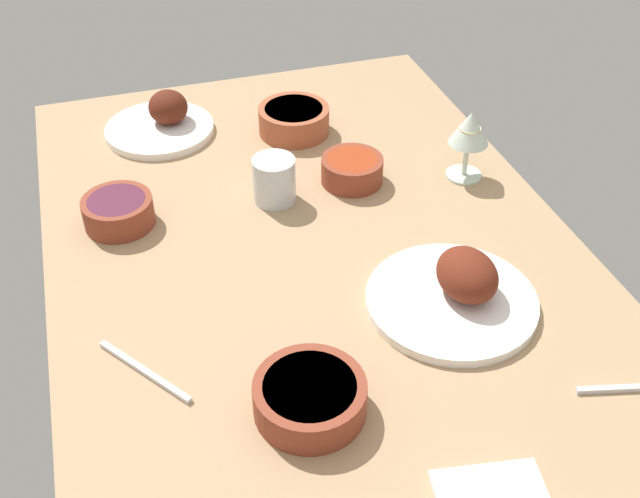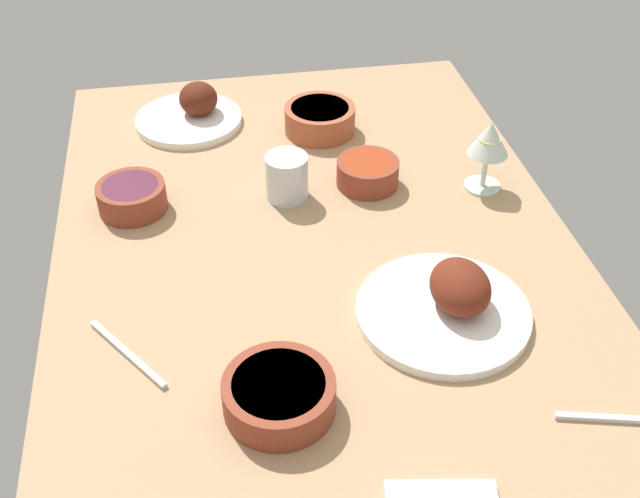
{
  "view_description": "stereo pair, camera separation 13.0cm",
  "coord_description": "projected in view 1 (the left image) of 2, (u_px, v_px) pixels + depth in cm",
  "views": [
    {
      "loc": [
        96.26,
        -30.16,
        87.53
      ],
      "look_at": [
        0.0,
        0.0,
        6.0
      ],
      "focal_mm": 43.3,
      "sensor_mm": 36.0,
      "label": 1
    },
    {
      "loc": [
        99.34,
        -17.58,
        87.53
      ],
      "look_at": [
        0.0,
        0.0,
        6.0
      ],
      "focal_mm": 43.3,
      "sensor_mm": 36.0,
      "label": 2
    }
  ],
  "objects": [
    {
      "name": "water_tumbler",
      "position": [
        274.0,
        180.0,
        1.42
      ],
      "size": [
        7.97,
        7.97,
        8.67
      ],
      "primitive_type": "cylinder",
      "color": "silver",
      "rests_on": "dining_table"
    },
    {
      "name": "fork_loose",
      "position": [
        145.0,
        371.0,
        1.11
      ],
      "size": [
        15.4,
        11.34,
        0.8
      ],
      "primitive_type": "cube",
      "rotation": [
        0.0,
        0.0,
        0.62
      ],
      "color": "silver",
      "rests_on": "dining_table"
    },
    {
      "name": "dining_table",
      "position": [
        320.0,
        267.0,
        1.32
      ],
      "size": [
        140.0,
        90.0,
        4.0
      ],
      "primitive_type": "cube",
      "color": "tan",
      "rests_on": "ground"
    },
    {
      "name": "bowl_potatoes",
      "position": [
        294.0,
        119.0,
        1.62
      ],
      "size": [
        14.85,
        14.85,
        5.69
      ],
      "color": "#A35133",
      "rests_on": "dining_table"
    },
    {
      "name": "bowl_sauce",
      "position": [
        352.0,
        169.0,
        1.47
      ],
      "size": [
        11.88,
        11.88,
        5.05
      ],
      "color": "brown",
      "rests_on": "dining_table"
    },
    {
      "name": "wine_glass",
      "position": [
        470.0,
        132.0,
        1.44
      ],
      "size": [
        7.6,
        7.6,
        14.0
      ],
      "color": "silver",
      "rests_on": "dining_table"
    },
    {
      "name": "bowl_pasta",
      "position": [
        310.0,
        397.0,
        1.04
      ],
      "size": [
        15.49,
        15.49,
        5.08
      ],
      "color": "brown",
      "rests_on": "dining_table"
    },
    {
      "name": "plate_far_side",
      "position": [
        163.0,
        121.0,
        1.63
      ],
      "size": [
        22.74,
        22.74,
        8.31
      ],
      "color": "white",
      "rests_on": "dining_table"
    },
    {
      "name": "plate_center_main",
      "position": [
        458.0,
        291.0,
        1.21
      ],
      "size": [
        27.12,
        27.12,
        8.72
      ],
      "color": "white",
      "rests_on": "dining_table"
    },
    {
      "name": "bowl_onions",
      "position": [
        118.0,
        211.0,
        1.37
      ],
      "size": [
        12.51,
        12.51,
        5.19
      ],
      "color": "brown",
      "rests_on": "dining_table"
    },
    {
      "name": "spoon_loose",
      "position": [
        638.0,
        388.0,
        1.08
      ],
      "size": [
        5.17,
        17.31,
        0.8
      ],
      "primitive_type": "cube",
      "rotation": [
        0.0,
        0.0,
        1.32
      ],
      "color": "silver",
      "rests_on": "dining_table"
    }
  ]
}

